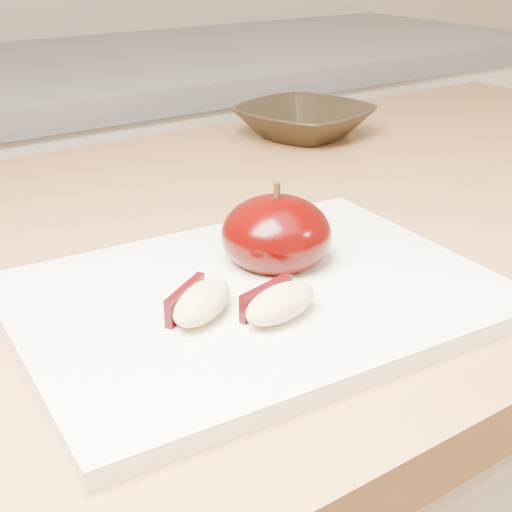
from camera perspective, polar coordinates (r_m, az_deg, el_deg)
cutting_board at (r=0.50m, az=0.00°, el=-3.27°), size 0.35×0.26×0.01m
apple_half at (r=0.54m, az=1.64°, el=1.74°), size 0.11×0.11×0.07m
apple_wedge_a at (r=0.46m, az=-4.48°, el=-3.67°), size 0.07×0.06×0.02m
apple_wedge_b at (r=0.46m, az=1.84°, el=-3.73°), size 0.06×0.04×0.02m
bowl at (r=0.93m, az=3.85°, el=10.70°), size 0.20×0.20×0.04m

